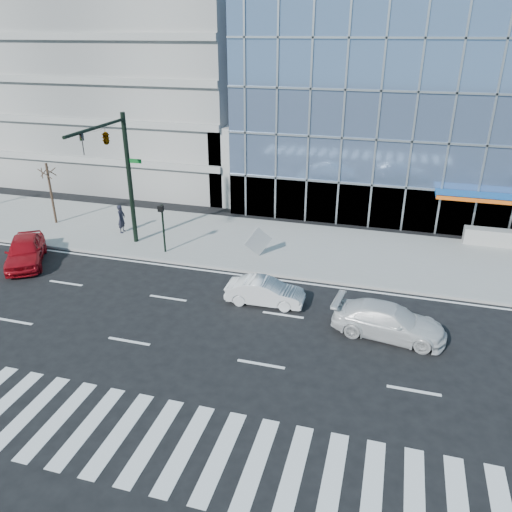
# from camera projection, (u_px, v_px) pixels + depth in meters

# --- Properties ---
(ground) EXTENTS (160.00, 160.00, 0.00)m
(ground) POSITION_uv_depth(u_px,v_px,m) (283.00, 315.00, 23.84)
(ground) COLOR black
(ground) RESTS_ON ground
(sidewalk) EXTENTS (120.00, 8.00, 0.15)m
(sidewalk) POSITION_uv_depth(u_px,v_px,m) (312.00, 249.00, 30.81)
(sidewalk) COLOR gray
(sidewalk) RESTS_ON ground
(parking_garage) EXTENTS (24.00, 24.00, 20.00)m
(parking_garage) POSITION_uv_depth(u_px,v_px,m) (142.00, 58.00, 47.43)
(parking_garage) COLOR gray
(parking_garage) RESTS_ON ground
(ramp_block) EXTENTS (6.00, 8.00, 6.00)m
(ramp_block) POSITION_uv_depth(u_px,v_px,m) (262.00, 159.00, 39.85)
(ramp_block) COLOR gray
(ramp_block) RESTS_ON ground
(traffic_signal) EXTENTS (1.14, 5.74, 8.00)m
(traffic_signal) POSITION_uv_depth(u_px,v_px,m) (113.00, 152.00, 28.02)
(traffic_signal) COLOR black
(traffic_signal) RESTS_ON sidewalk
(ped_signal_post) EXTENTS (0.30, 0.33, 3.00)m
(ped_signal_post) POSITION_uv_depth(u_px,v_px,m) (162.00, 221.00, 29.40)
(ped_signal_post) COLOR black
(ped_signal_post) RESTS_ON sidewalk
(street_tree_near) EXTENTS (1.10, 1.10, 4.23)m
(street_tree_near) POSITION_uv_depth(u_px,v_px,m) (47.00, 172.00, 33.32)
(street_tree_near) COLOR #332319
(street_tree_near) RESTS_ON sidewalk
(white_suv) EXTENTS (5.17, 2.59, 1.44)m
(white_suv) POSITION_uv_depth(u_px,v_px,m) (389.00, 321.00, 21.99)
(white_suv) COLOR silver
(white_suv) RESTS_ON ground
(white_sedan) EXTENTS (3.92, 1.48, 1.28)m
(white_sedan) POSITION_uv_depth(u_px,v_px,m) (265.00, 292.00, 24.63)
(white_sedan) COLOR silver
(white_sedan) RESTS_ON ground
(red_sedan) EXTENTS (4.15, 5.06, 1.62)m
(red_sedan) POSITION_uv_depth(u_px,v_px,m) (25.00, 251.00, 28.78)
(red_sedan) COLOR #A10C15
(red_sedan) RESTS_ON ground
(pedestrian) EXTENTS (0.49, 0.71, 1.88)m
(pedestrian) POSITION_uv_depth(u_px,v_px,m) (121.00, 219.00, 32.82)
(pedestrian) COLOR black
(pedestrian) RESTS_ON sidewalk
(tilted_panel) EXTENTS (1.44, 1.24, 1.84)m
(tilted_panel) POSITION_uv_depth(u_px,v_px,m) (258.00, 242.00, 29.33)
(tilted_panel) COLOR #A9A9A9
(tilted_panel) RESTS_ON sidewalk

